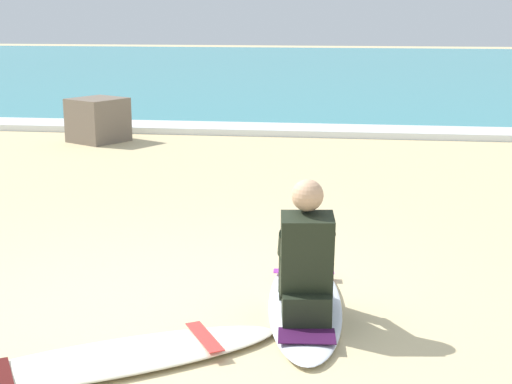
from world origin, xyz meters
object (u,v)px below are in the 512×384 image
surfboard_main (305,303)px  surfboard_spare_near (110,359)px  shoreline_rock (98,120)px  surfer_seated (306,263)px

surfboard_main → surfboard_spare_near: (-1.11, -1.05, -0.00)m
surfboard_main → surfboard_spare_near: bearing=-136.5°
surfboard_spare_near → shoreline_rock: 8.08m
surfer_seated → surfboard_spare_near: 1.42m
surfboard_main → surfboard_spare_near: 1.52m
surfer_seated → surfboard_spare_near: surfer_seated is taller
surfer_seated → shoreline_rock: surfer_seated is taller
surfer_seated → shoreline_rock: size_ratio=1.22×
surfboard_main → shoreline_rock: shoreline_rock is taller
surfboard_main → shoreline_rock: 7.59m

